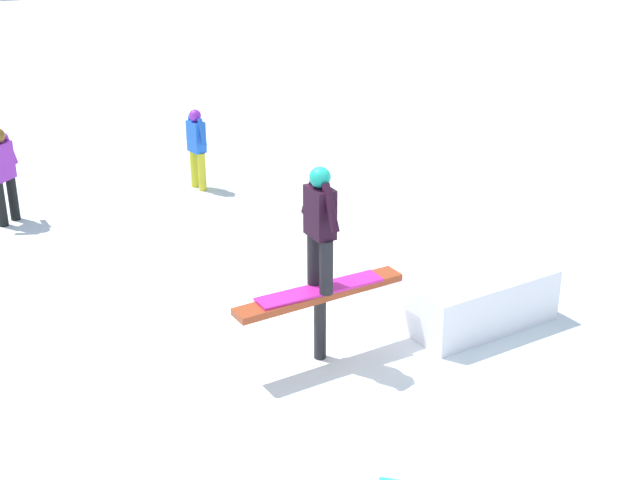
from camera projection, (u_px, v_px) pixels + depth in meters
ground_plane at (320, 357)px, 10.01m from camera, size 60.00×60.00×0.00m
rail_feature at (320, 302)px, 9.74m from camera, size 2.03×0.76×0.83m
snow_kicker_ramp at (462, 289)px, 10.87m from camera, size 2.11×1.89×0.65m
main_rider_on_rail at (320, 231)px, 9.40m from camera, size 1.50×0.74×1.42m
bystander_blue at (197, 145)px, 14.86m from camera, size 0.29×0.58×1.37m
bystander_purple at (2, 171)px, 13.40m from camera, size 0.50×0.58×1.50m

